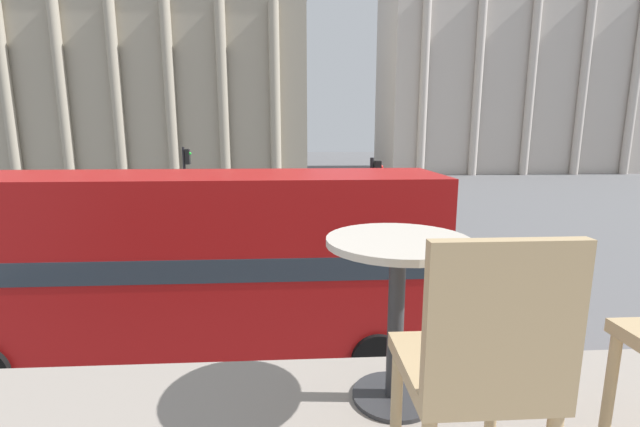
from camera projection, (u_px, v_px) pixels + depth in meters
name	position (u px, v px, depth m)	size (l,w,h in m)	color
double_decker_bus	(195.00, 258.00, 9.00)	(10.19, 2.68, 4.03)	black
cafe_dining_table	(397.00, 283.00, 1.79)	(0.60, 0.60, 0.73)	#2D2D30
cafe_chair_0	(480.00, 366.00, 1.20)	(0.40, 0.40, 0.91)	tan
plaza_building_left	(166.00, 86.00, 42.44)	(28.16, 14.40, 18.64)	#A39984
plaza_building_right	(505.00, 75.00, 52.53)	(30.42, 12.83, 23.26)	#BCB2A8
traffic_light_near	(373.00, 203.00, 13.49)	(0.42, 0.24, 4.08)	black
traffic_light_mid	(187.00, 179.00, 19.92)	(0.42, 0.24, 4.18)	black
car_silver	(217.00, 192.00, 29.91)	(4.20, 1.93, 1.35)	black
pedestrian_olive	(338.00, 249.00, 14.34)	(0.32, 0.32, 1.72)	#282B33
pedestrian_grey	(284.00, 231.00, 16.93)	(0.32, 0.32, 1.74)	#282B33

